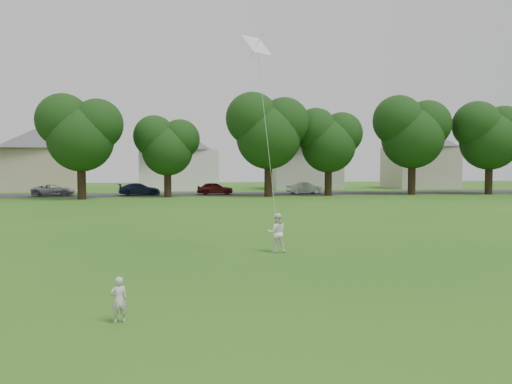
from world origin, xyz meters
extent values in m
plane|color=#225513|center=(0.00, 0.00, 0.00)|extent=(160.00, 160.00, 0.00)
cube|color=#2D2D30|center=(0.00, 42.00, 0.01)|extent=(90.00, 7.00, 0.01)
imported|color=beige|center=(-1.32, -1.26, 0.44)|extent=(0.37, 0.29, 0.89)
imported|color=white|center=(3.17, 5.91, 0.68)|extent=(0.66, 0.52, 1.35)
plane|color=white|center=(2.34, 5.08, 6.86)|extent=(1.11, 1.01, 0.66)
cylinder|color=white|center=(2.75, 5.49, 3.91)|extent=(0.01, 0.01, 6.00)
cylinder|color=black|center=(-8.66, 35.37, 1.82)|extent=(0.75, 0.75, 3.64)
cylinder|color=black|center=(-1.14, 37.34, 1.51)|extent=(0.70, 0.70, 3.02)
cylinder|color=black|center=(8.48, 36.61, 1.95)|extent=(0.77, 0.77, 3.91)
cylinder|color=black|center=(14.76, 37.43, 1.70)|extent=(0.73, 0.73, 3.40)
cylinder|color=black|center=(23.91, 37.86, 1.99)|extent=(0.78, 0.78, 3.98)
cylinder|color=black|center=(32.23, 37.19, 1.89)|extent=(0.76, 0.76, 3.78)
imported|color=gray|center=(-12.39, 41.00, 0.58)|extent=(4.21, 2.18, 1.14)
imported|color=#14203F|center=(-4.05, 41.00, 0.61)|extent=(4.35, 2.19, 1.21)
imported|color=#4E110F|center=(3.64, 41.00, 0.65)|extent=(3.82, 1.64, 1.29)
imported|color=silver|center=(13.25, 41.00, 0.64)|extent=(3.98, 1.85, 1.26)
cube|color=#C5B793|center=(-16.00, 52.00, 2.53)|extent=(8.27, 6.83, 5.05)
pyramid|color=#4E4C51|center=(-16.00, 52.00, 7.83)|extent=(11.93, 11.93, 2.78)
cube|color=white|center=(0.00, 52.00, 2.48)|extent=(9.35, 6.63, 4.96)
pyramid|color=#4E4C51|center=(0.00, 52.00, 7.68)|extent=(13.49, 13.49, 2.73)
cube|color=#B6B3A3|center=(16.00, 52.00, 2.68)|extent=(8.64, 6.79, 5.36)
pyramid|color=#4E4C51|center=(16.00, 52.00, 8.31)|extent=(12.46, 12.46, 2.95)
cube|color=#B9B09A|center=(32.00, 52.00, 2.76)|extent=(8.21, 7.04, 5.52)
pyramid|color=#4E4C51|center=(32.00, 52.00, 8.56)|extent=(11.84, 11.84, 3.04)
camera|label=1|loc=(-0.20, -10.89, 2.98)|focal=35.00mm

